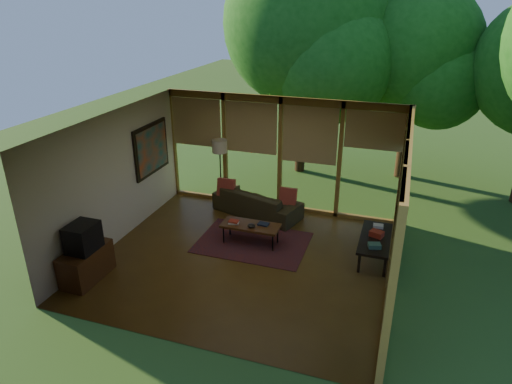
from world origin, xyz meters
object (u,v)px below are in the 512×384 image
(sofa, at_px, (257,202))
(coffee_table, at_px, (251,226))
(media_cabinet, at_px, (86,264))
(floor_lamp, at_px, (220,150))
(television, at_px, (83,237))
(side_console, at_px, (376,240))

(sofa, xyz_separation_m, coffee_table, (0.30, -1.34, 0.09))
(media_cabinet, xyz_separation_m, floor_lamp, (1.07, 3.73, 1.11))
(media_cabinet, relative_size, coffee_table, 0.83)
(media_cabinet, height_order, television, television)
(sofa, height_order, media_cabinet, sofa)
(sofa, height_order, television, television)
(side_console, bearing_deg, coffee_table, -175.22)
(television, distance_m, coffee_table, 3.23)
(sofa, relative_size, side_console, 1.48)
(media_cabinet, bearing_deg, television, -0.00)
(sofa, relative_size, media_cabinet, 2.07)
(side_console, bearing_deg, television, -153.99)
(floor_lamp, height_order, coffee_table, floor_lamp)
(floor_lamp, relative_size, coffee_table, 1.38)
(sofa, bearing_deg, television, 76.00)
(floor_lamp, bearing_deg, media_cabinet, -106.04)
(coffee_table, bearing_deg, television, -137.55)
(television, bearing_deg, sofa, 59.57)
(television, relative_size, side_console, 0.39)
(television, bearing_deg, side_console, 26.01)
(sofa, bearing_deg, media_cabinet, 75.76)
(television, height_order, side_console, television)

